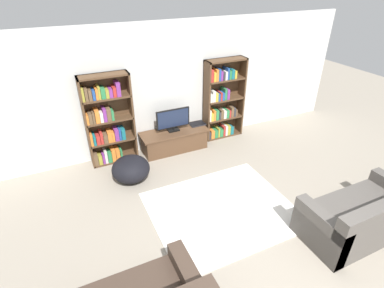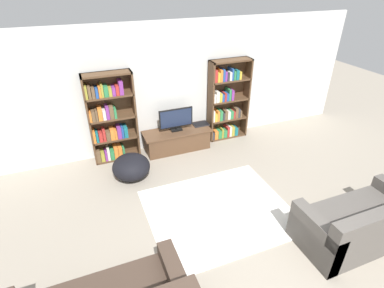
# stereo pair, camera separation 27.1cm
# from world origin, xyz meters

# --- Properties ---
(wall_back) EXTENTS (8.80, 0.06, 2.60)m
(wall_back) POSITION_xyz_m (0.00, 4.23, 1.30)
(wall_back) COLOR silver
(wall_back) RESTS_ON ground_plane
(bookshelf_left) EXTENTS (0.91, 0.30, 1.80)m
(bookshelf_left) POSITION_xyz_m (-1.21, 4.05, 0.87)
(bookshelf_left) COLOR #513823
(bookshelf_left) RESTS_ON ground_plane
(bookshelf_right) EXTENTS (0.91, 0.30, 1.80)m
(bookshelf_right) POSITION_xyz_m (1.32, 4.05, 0.85)
(bookshelf_right) COLOR #513823
(bookshelf_right) RESTS_ON ground_plane
(tv_stand) EXTENTS (1.44, 0.53, 0.44)m
(tv_stand) POSITION_xyz_m (0.10, 3.91, 0.22)
(tv_stand) COLOR brown
(tv_stand) RESTS_ON ground_plane
(television) EXTENTS (0.72, 0.16, 0.49)m
(television) POSITION_xyz_m (0.10, 3.94, 0.70)
(television) COLOR black
(television) RESTS_ON tv_stand
(laptop) EXTENTS (0.34, 0.24, 0.03)m
(laptop) POSITION_xyz_m (0.68, 3.99, 0.46)
(laptop) COLOR #28282D
(laptop) RESTS_ON tv_stand
(area_rug) EXTENTS (2.25, 1.90, 0.02)m
(area_rug) POSITION_xyz_m (0.08, 1.80, 0.01)
(area_rug) COLOR white
(area_rug) RESTS_ON ground_plane
(couch_right_sofa) EXTENTS (1.73, 0.85, 0.82)m
(couch_right_sofa) POSITION_xyz_m (1.66, 0.55, 0.29)
(couch_right_sofa) COLOR #56514C
(couch_right_sofa) RESTS_ON ground_plane
(beanbag_ottoman) EXTENTS (0.69, 0.69, 0.46)m
(beanbag_ottoman) POSITION_xyz_m (-1.03, 3.24, 0.23)
(beanbag_ottoman) COLOR black
(beanbag_ottoman) RESTS_ON ground_plane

